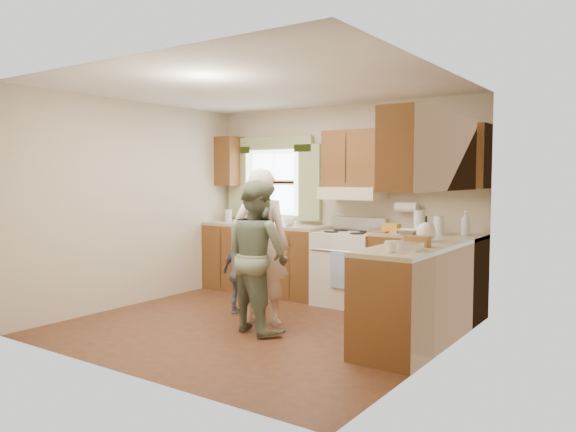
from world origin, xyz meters
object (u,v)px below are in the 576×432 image
Objects in this scene: woman_left at (261,246)px; woman_right at (257,256)px; stove at (349,267)px; child at (240,273)px.

woman_left is 1.08× the size of woman_right.
woman_right reaches higher than stove.
stove is 1.11× the size of child.
woman_left reaches higher than woman_right.
child is (-0.58, 0.42, -0.29)m from woman_right.
woman_left is 1.74× the size of child.
woman_right is at bearing -97.47° from stove.
woman_left is at bearing -105.08° from stove.
woman_right is 0.77m from child.
child is at bearing -40.26° from woman_left.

